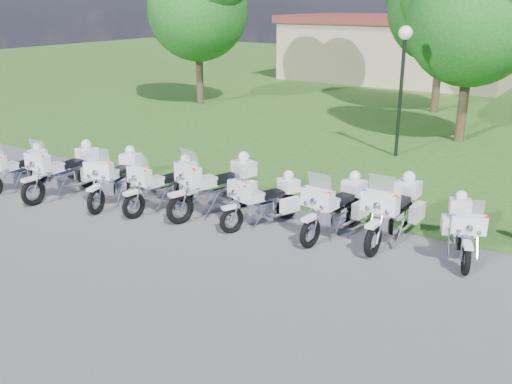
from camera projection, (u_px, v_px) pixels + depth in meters
The scene contains 15 objects.
ground at pixel (211, 245), 12.44m from camera, with size 100.00×100.00×0.00m, color #4F4F54.
grass_lawn at pixel (489, 89), 33.80m from camera, with size 100.00×48.00×0.01m, color #295D1D.
motorcycle_0 at pixel (20, 168), 15.96m from camera, with size 0.76×2.14×1.44m.
motorcycle_1 at pixel (65, 170), 15.43m from camera, with size 0.83×2.51×1.69m.
motorcycle_2 at pixel (117, 176), 14.92m from camera, with size 1.19×2.37×1.62m.
motorcycle_3 at pixel (164, 184), 14.42m from camera, with size 0.98×2.33×1.57m.
motorcycle_4 at pixel (218, 185), 14.04m from camera, with size 1.36×2.57×1.78m.
motorcycle_5 at pixel (265, 200), 13.36m from camera, with size 1.25×2.10×1.49m.
motorcycle_6 at pixel (336, 206), 12.82m from camera, with size 0.96×2.40×1.61m.
motorcycle_7 at pixel (394, 210), 12.48m from camera, with size 0.86×2.54×1.70m.
motorcycle_8 at pixel (462, 228), 11.76m from camera, with size 1.19×2.08×1.46m.
lamp_post at pixel (403, 60), 18.44m from camera, with size 0.44×0.44×4.29m.
tree_0 at pixel (197, 0), 27.56m from camera, with size 5.70×4.87×7.60m.
tree_2 at pixel (473, 7), 20.00m from camera, with size 5.47×4.67×7.29m.
building_west at pixel (400, 48), 37.05m from camera, with size 14.56×8.32×4.10m.
Camera 1 is at (7.10, -8.99, 5.09)m, focal length 40.00 mm.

